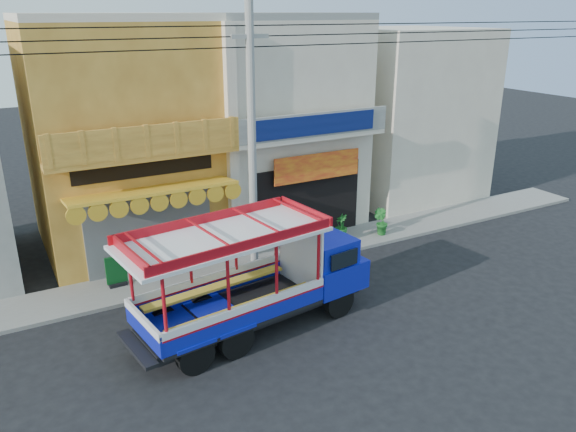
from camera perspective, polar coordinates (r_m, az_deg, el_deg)
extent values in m
plane|color=black|center=(17.02, 4.57, -9.13)|extent=(90.00, 90.00, 0.00)
cube|color=slate|center=(20.09, -1.68, -4.11)|extent=(30.00, 2.00, 0.12)
cube|color=#AC7126|center=(21.22, -16.63, 7.60)|extent=(6.00, 6.00, 8.00)
cube|color=#595B5E|center=(19.12, -13.81, -1.64)|extent=(4.20, 0.10, 2.60)
cube|color=orange|center=(17.91, -13.61, 2.50)|extent=(5.20, 1.50, 0.31)
cube|color=#AC7126|center=(18.02, -14.22, 5.86)|extent=(6.00, 0.70, 0.18)
cube|color=#AC7126|center=(17.62, -14.12, 7.39)|extent=(6.00, 0.12, 0.95)
cube|color=black|center=(18.45, -14.36, 4.56)|extent=(4.50, 0.04, 0.45)
cube|color=beige|center=(20.78, -17.81, 18.73)|extent=(6.00, 6.00, 0.24)
cube|color=beige|center=(23.19, -1.90, 9.43)|extent=(6.00, 6.00, 8.00)
cube|color=black|center=(21.26, 1.87, 1.46)|extent=(4.60, 0.12, 2.80)
cube|color=#FEA11A|center=(20.77, 3.03, 5.03)|extent=(3.60, 0.05, 1.00)
cube|color=beige|center=(20.31, 2.43, 8.03)|extent=(6.00, 0.70, 0.18)
cube|color=gray|center=(19.96, 2.90, 9.27)|extent=(6.00, 0.12, 0.85)
cube|color=navy|center=(19.90, 3.01, 9.23)|extent=(4.80, 0.06, 0.70)
cube|color=gray|center=(22.79, -2.03, 19.66)|extent=(6.00, 6.00, 0.24)
cube|color=beige|center=(19.15, -5.65, 7.05)|extent=(0.35, 0.30, 8.00)
cube|color=beige|center=(27.07, 11.64, 10.15)|extent=(6.00, 6.00, 7.60)
cylinder|color=gray|center=(17.66, -3.69, 7.66)|extent=(0.26, 0.26, 9.00)
cube|color=gray|center=(17.26, -3.93, 17.75)|extent=(1.20, 0.12, 0.12)
cylinder|color=black|center=(17.72, -0.84, 16.89)|extent=(28.00, 0.04, 0.04)
cylinder|color=black|center=(17.71, -0.85, 17.85)|extent=(28.00, 0.04, 0.04)
cylinder|color=black|center=(17.70, -0.85, 18.82)|extent=(28.00, 0.04, 0.04)
cylinder|color=black|center=(16.33, 5.17, -8.59)|extent=(0.98, 0.39, 0.96)
cylinder|color=black|center=(17.57, 1.25, -6.33)|extent=(0.98, 0.39, 0.96)
cylinder|color=black|center=(14.57, -5.30, -12.44)|extent=(0.98, 0.39, 0.96)
cylinder|color=black|center=(15.95, -8.74, -9.52)|extent=(0.98, 0.39, 0.96)
cylinder|color=black|center=(14.13, -9.39, -13.82)|extent=(0.98, 0.39, 0.96)
cylinder|color=black|center=(15.54, -12.53, -10.65)|extent=(0.98, 0.39, 0.96)
cube|color=black|center=(15.70, -3.44, -9.40)|extent=(6.57, 2.40, 0.27)
cube|color=#1321D2|center=(16.77, 3.68, -5.36)|extent=(1.98, 2.31, 0.86)
cube|color=#1321D2|center=(16.37, 3.35, -3.07)|extent=(1.58, 2.09, 0.72)
cube|color=black|center=(16.79, 5.11, -2.68)|extent=(0.28, 1.67, 0.53)
cube|color=black|center=(15.25, -5.97, -9.61)|extent=(4.96, 2.70, 0.11)
cube|color=#1321D2|center=(14.33, -3.92, -10.10)|extent=(4.70, 0.70, 0.57)
cube|color=white|center=(14.20, -3.94, -9.20)|extent=(4.70, 0.71, 0.21)
cube|color=#1321D2|center=(15.88, -7.89, -7.06)|extent=(4.70, 0.70, 0.57)
cube|color=white|center=(15.76, -7.94, -6.23)|extent=(4.70, 0.71, 0.21)
cylinder|color=#B00E18|center=(12.95, -12.48, -8.77)|extent=(0.10, 0.10, 1.53)
cylinder|color=#B00E18|center=(14.61, -15.73, -5.59)|extent=(0.10, 0.10, 1.53)
cube|color=white|center=(15.95, 1.28, -3.78)|extent=(0.33, 1.93, 2.15)
cube|color=white|center=(14.27, -6.61, -2.20)|extent=(5.56, 3.02, 0.10)
cube|color=#B00E18|center=(14.21, -6.64, -1.56)|extent=(5.36, 2.90, 0.25)
cube|color=black|center=(18.68, -16.91, -6.62)|extent=(0.56, 0.31, 0.10)
cube|color=#0D491A|center=(18.47, -17.06, -5.24)|extent=(0.65, 0.09, 0.90)
imported|color=#1D6522|center=(21.98, 9.41, -0.58)|extent=(0.62, 0.69, 1.02)
imported|color=#1D6522|center=(21.52, 5.42, -1.01)|extent=(0.56, 0.56, 0.91)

